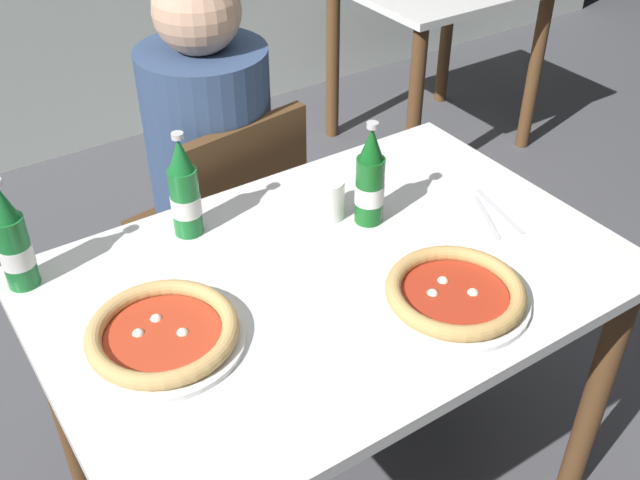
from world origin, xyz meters
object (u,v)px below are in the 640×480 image
object	(u,v)px
pizza_margherita_near	(163,334)
pizza_marinara_far	(455,294)
beer_bottle_left	(185,192)
beer_bottle_right	(370,181)
dining_table_background	(437,17)
diner_seated	(214,190)
dining_table_main	(333,312)
napkin_with_cutlery	(492,215)
chair_behind_table	(228,226)
beer_bottle_center	(13,242)
paper_cup	(328,199)

from	to	relation	value
pizza_margherita_near	pizza_marinara_far	xyz separation A→B (m)	(0.52, -0.21, 0.00)
beer_bottle_left	beer_bottle_right	bearing A→B (deg)	-27.14
dining_table_background	beer_bottle_left	distance (m)	1.98
diner_seated	pizza_margherita_near	distance (m)	0.81
dining_table_main	dining_table_background	distance (m)	1.99
napkin_with_cutlery	beer_bottle_left	bearing A→B (deg)	151.42
chair_behind_table	diner_seated	bearing A→B (deg)	-86.92
diner_seated	napkin_with_cutlery	xyz separation A→B (m)	(0.37, -0.70, 0.17)
pizza_margherita_near	beer_bottle_right	xyz separation A→B (m)	(0.55, 0.11, 0.08)
dining_table_background	chair_behind_table	bearing A→B (deg)	-152.35
dining_table_main	beer_bottle_center	xyz separation A→B (m)	(-0.54, 0.32, 0.22)
napkin_with_cutlery	dining_table_main	bearing A→B (deg)	175.18
pizza_marinara_far	paper_cup	world-z (taller)	paper_cup
pizza_marinara_far	beer_bottle_right	size ratio (longest dim) A/B	1.20
dining_table_background	beer_bottle_right	world-z (taller)	beer_bottle_right
dining_table_background	dining_table_main	bearing A→B (deg)	-137.38
beer_bottle_right	paper_cup	bearing A→B (deg)	136.76
dining_table_main	chair_behind_table	bearing A→B (deg)	84.75
napkin_with_cutlery	pizza_marinara_far	bearing A→B (deg)	-147.32
chair_behind_table	napkin_with_cutlery	world-z (taller)	chair_behind_table
dining_table_main	pizza_margherita_near	world-z (taller)	pizza_margherita_near
beer_bottle_right	paper_cup	xyz separation A→B (m)	(-0.07, 0.06, -0.06)
dining_table_background	pizza_margherita_near	world-z (taller)	pizza_margherita_near
diner_seated	chair_behind_table	bearing A→B (deg)	-79.09
paper_cup	beer_bottle_left	bearing A→B (deg)	157.49
beer_bottle_left	diner_seated	bearing A→B (deg)	57.39
chair_behind_table	diner_seated	distance (m)	0.11
pizza_margherita_near	paper_cup	world-z (taller)	paper_cup
chair_behind_table	beer_bottle_center	xyz separation A→B (m)	(-0.60, -0.29, 0.37)
pizza_margherita_near	paper_cup	size ratio (longest dim) A/B	3.21
dining_table_main	pizza_margherita_near	distance (m)	0.40
dining_table_main	paper_cup	distance (m)	0.26
beer_bottle_left	paper_cup	xyz separation A→B (m)	(0.29, -0.12, -0.06)
pizza_margherita_near	beer_bottle_left	distance (m)	0.36
dining_table_background	pizza_margherita_near	bearing A→B (deg)	-143.87
dining_table_main	napkin_with_cutlery	size ratio (longest dim) A/B	5.17
dining_table_main	diner_seated	bearing A→B (deg)	85.97
diner_seated	napkin_with_cutlery	size ratio (longest dim) A/B	5.21
beer_bottle_right	dining_table_background	bearing A→B (deg)	43.76
napkin_with_cutlery	paper_cup	bearing A→B (deg)	146.31
dining_table_background	beer_bottle_right	distance (m)	1.81
diner_seated	beer_bottle_left	distance (m)	0.51
beer_bottle_right	napkin_with_cutlery	size ratio (longest dim) A/B	1.06
chair_behind_table	dining_table_main	bearing A→B (deg)	76.92
diner_seated	beer_bottle_left	world-z (taller)	diner_seated
chair_behind_table	pizza_marinara_far	size ratio (longest dim) A/B	2.86
dining_table_background	diner_seated	bearing A→B (deg)	-154.11
beer_bottle_center	beer_bottle_right	world-z (taller)	same
pizza_margherita_near	napkin_with_cutlery	world-z (taller)	pizza_margherita_near
paper_cup	dining_table_main	bearing A→B (deg)	-121.22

